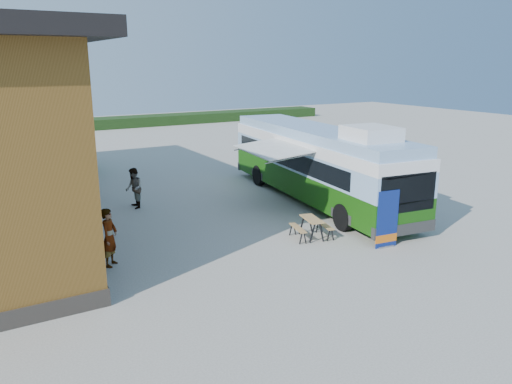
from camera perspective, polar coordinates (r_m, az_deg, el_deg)
ground at (r=16.99m, az=5.44°, el=-7.66°), size 100.00×100.00×0.00m
hedge at (r=53.88m, az=-11.64°, el=8.03°), size 40.00×3.00×1.00m
bus at (r=23.64m, az=6.94°, el=3.53°), size 4.29×13.28×4.01m
awning at (r=22.29m, az=2.71°, el=5.60°), size 3.09×4.47×0.52m
banner at (r=18.28m, az=14.75°, el=-3.61°), size 0.91×0.25×2.09m
picnic_table at (r=18.80m, az=6.37°, el=-3.58°), size 1.59×1.48×0.77m
person_a at (r=16.77m, az=-16.40°, el=-4.99°), size 0.80×0.84×1.93m
person_b at (r=23.09m, az=-13.78°, el=0.41°), size 0.78×0.96×1.84m
slurry_tanker at (r=33.30m, az=-20.73°, el=4.85°), size 2.36×6.10×2.26m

